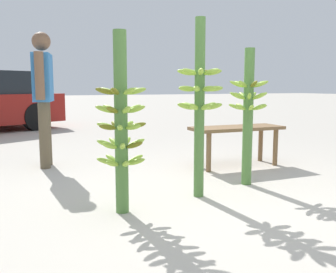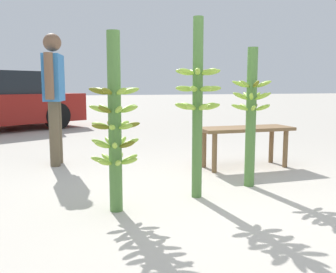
{
  "view_description": "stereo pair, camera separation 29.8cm",
  "coord_description": "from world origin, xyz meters",
  "px_view_note": "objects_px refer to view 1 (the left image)",
  "views": [
    {
      "loc": [
        -1.68,
        -2.66,
        1.01
      ],
      "look_at": [
        -0.18,
        0.58,
        0.53
      ],
      "focal_mm": 40.0,
      "sensor_mm": 36.0,
      "label": 1
    },
    {
      "loc": [
        -1.41,
        -2.77,
        1.01
      ],
      "look_at": [
        -0.18,
        0.58,
        0.53
      ],
      "focal_mm": 40.0,
      "sensor_mm": 36.0,
      "label": 2
    }
  ],
  "objects_px": {
    "banana_stalk_left": "(121,125)",
    "market_bench": "(237,133)",
    "vendor_person": "(43,88)",
    "banana_stalk_center": "(199,102)",
    "banana_stalk_right": "(248,112)"
  },
  "relations": [
    {
      "from": "banana_stalk_center",
      "to": "market_bench",
      "type": "height_order",
      "value": "banana_stalk_center"
    },
    {
      "from": "banana_stalk_left",
      "to": "market_bench",
      "type": "height_order",
      "value": "banana_stalk_left"
    },
    {
      "from": "market_bench",
      "to": "banana_stalk_center",
      "type": "bearing_deg",
      "value": -136.28
    },
    {
      "from": "banana_stalk_center",
      "to": "banana_stalk_right",
      "type": "relative_size",
      "value": 1.16
    },
    {
      "from": "banana_stalk_left",
      "to": "banana_stalk_center",
      "type": "height_order",
      "value": "banana_stalk_center"
    },
    {
      "from": "banana_stalk_center",
      "to": "market_bench",
      "type": "relative_size",
      "value": 1.34
    },
    {
      "from": "banana_stalk_left",
      "to": "banana_stalk_right",
      "type": "relative_size",
      "value": 1.03
    },
    {
      "from": "vendor_person",
      "to": "market_bench",
      "type": "xyz_separation_m",
      "value": [
        2.19,
        -0.98,
        -0.56
      ]
    },
    {
      "from": "banana_stalk_left",
      "to": "banana_stalk_right",
      "type": "distance_m",
      "value": 1.46
    },
    {
      "from": "vendor_person",
      "to": "banana_stalk_left",
      "type": "bearing_deg",
      "value": -156.92
    },
    {
      "from": "banana_stalk_right",
      "to": "market_bench",
      "type": "distance_m",
      "value": 0.95
    },
    {
      "from": "banana_stalk_left",
      "to": "market_bench",
      "type": "bearing_deg",
      "value": 30.04
    },
    {
      "from": "banana_stalk_right",
      "to": "market_bench",
      "type": "bearing_deg",
      "value": 61.5
    },
    {
      "from": "banana_stalk_right",
      "to": "market_bench",
      "type": "relative_size",
      "value": 1.16
    },
    {
      "from": "vendor_person",
      "to": "market_bench",
      "type": "height_order",
      "value": "vendor_person"
    }
  ]
}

